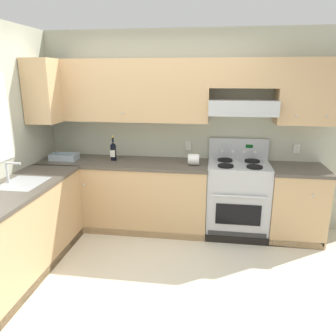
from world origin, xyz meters
name	(u,v)px	position (x,y,z in m)	size (l,w,h in m)	color
ground_plane	(137,283)	(0.00, 0.00, 0.00)	(7.04, 7.04, 0.00)	beige
wall_back	(192,116)	(0.40, 1.53, 1.48)	(4.68, 0.57, 2.55)	#B7BAA3
counter_back_run	(163,197)	(0.06, 1.24, 0.45)	(3.60, 0.65, 0.91)	tan
counter_left_run	(15,233)	(-1.24, 0.00, 0.46)	(0.63, 1.91, 1.13)	tan
stove	(237,198)	(1.02, 1.25, 0.48)	(0.76, 0.62, 1.20)	#B7BABC
wine_bottle	(113,151)	(-0.60, 1.28, 1.04)	(0.07, 0.08, 0.33)	black
bowl	(64,158)	(-1.26, 1.22, 0.94)	(0.35, 0.21, 0.08)	#9EADB7
paper_towel_roll	(194,159)	(0.45, 1.20, 0.98)	(0.14, 0.14, 0.14)	white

